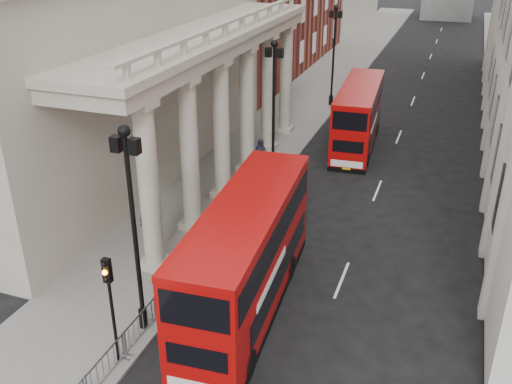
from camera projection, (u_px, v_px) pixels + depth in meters
name	position (u px, v px, depth m)	size (l,w,h in m)	color
sidewalk_west	(284.00, 123.00, 45.27)	(6.00, 140.00, 0.12)	slate
sidewalk_east	(507.00, 148.00, 40.19)	(3.00, 140.00, 0.12)	slate
kerb	(320.00, 127.00, 44.36)	(0.20, 140.00, 0.14)	slate
portico_building	(110.00, 76.00, 34.84)	(9.00, 28.00, 12.00)	#9D9683
lamp_post_south	(133.00, 219.00, 20.37)	(1.05, 0.44, 8.32)	black
lamp_post_mid	(274.00, 100.00, 33.96)	(1.05, 0.44, 8.32)	black
lamp_post_north	(334.00, 49.00, 47.55)	(1.05, 0.44, 8.32)	black
traffic_light	(110.00, 292.00, 19.40)	(0.28, 0.33, 4.30)	black
crowd_barriers	(124.00, 345.00, 20.61)	(0.50, 18.75, 1.10)	gray
bus_near	(247.00, 255.00, 22.70)	(3.41, 11.23, 4.78)	#A60807
bus_far	(358.00, 115.00, 39.80)	(3.15, 10.35, 4.41)	#AD0808
pedestrian_a	(146.00, 220.00, 28.69)	(0.60, 0.39, 1.65)	black
pedestrian_b	(191.00, 198.00, 30.75)	(0.90, 0.70, 1.84)	black
pedestrian_c	(261.00, 152.00, 37.17)	(0.82, 0.54, 1.68)	black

